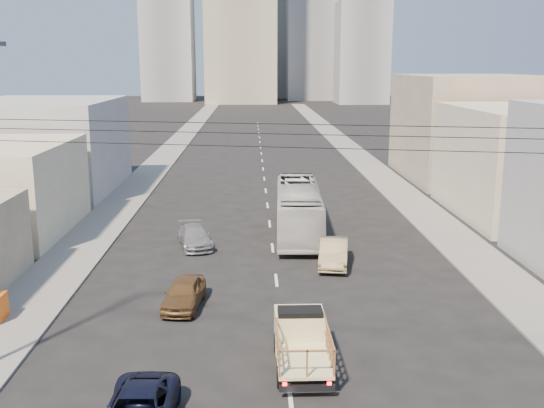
{
  "coord_description": "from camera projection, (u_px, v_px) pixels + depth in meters",
  "views": [
    {
      "loc": [
        -1.27,
        -17.56,
        11.07
      ],
      "look_at": [
        -0.14,
        16.66,
        3.5
      ],
      "focal_mm": 42.0,
      "sensor_mm": 36.0,
      "label": 1
    }
  ],
  "objects": [
    {
      "name": "bldg_left_far",
      "position": [
        45.0,
        146.0,
        56.13
      ],
      "size": [
        12.0,
        16.0,
        8.0
      ],
      "primitive_type": "cube",
      "color": "#99999C",
      "rests_on": "ground"
    },
    {
      "name": "flatbed_pickup",
      "position": [
        302.0,
        338.0,
        23.61
      ],
      "size": [
        1.95,
        4.41,
        1.9
      ],
      "color": "beige",
      "rests_on": "ground"
    },
    {
      "name": "lane_dashes",
      "position": [
        263.0,
        165.0,
        71.28
      ],
      "size": [
        0.15,
        104.0,
        0.01
      ],
      "color": "silver",
      "rests_on": "ground"
    },
    {
      "name": "sedan_tan",
      "position": [
        334.0,
        253.0,
        35.59
      ],
      "size": [
        2.19,
        4.58,
        1.45
      ],
      "primitive_type": "imported",
      "rotation": [
        0.0,
        0.0,
        -0.15
      ],
      "color": "#9D875B",
      "rests_on": "ground"
    },
    {
      "name": "midrise_nw",
      "position": [
        168.0,
        43.0,
        190.72
      ],
      "size": [
        15.0,
        15.0,
        34.0
      ],
      "primitive_type": "cube",
      "color": "gray",
      "rests_on": "ground"
    },
    {
      "name": "sidewalk_right",
      "position": [
        345.0,
        145.0,
        88.24
      ],
      "size": [
        3.5,
        180.0,
        0.12
      ],
      "primitive_type": "cube",
      "color": "slate",
      "rests_on": "ground"
    },
    {
      "name": "sidewalk_left",
      "position": [
        175.0,
        145.0,
        87.49
      ],
      "size": [
        3.5,
        180.0,
        0.12
      ],
      "primitive_type": "cube",
      "color": "slate",
      "rests_on": "ground"
    },
    {
      "name": "sedan_grey",
      "position": [
        195.0,
        236.0,
        39.25
      ],
      "size": [
        2.7,
        4.65,
        1.27
      ],
      "primitive_type": "imported",
      "rotation": [
        0.0,
        0.0,
        0.22
      ],
      "color": "gray",
      "rests_on": "ground"
    },
    {
      "name": "bldg_right_far",
      "position": [
        469.0,
        127.0,
        62.07
      ],
      "size": [
        12.0,
        16.0,
        10.0
      ],
      "primitive_type": "cube",
      "color": "gray",
      "rests_on": "ground"
    },
    {
      "name": "bldg_right_mid",
      "position": [
        534.0,
        162.0,
        46.65
      ],
      "size": [
        11.0,
        14.0,
        8.0
      ],
      "primitive_type": "cube",
      "color": "beige",
      "rests_on": "ground"
    },
    {
      "name": "midrise_east",
      "position": [
        362.0,
        53.0,
        178.53
      ],
      "size": [
        14.0,
        14.0,
        28.0
      ],
      "primitive_type": "cube",
      "color": "gray",
      "rests_on": "ground"
    },
    {
      "name": "overhead_wires",
      "position": [
        293.0,
        135.0,
        19.09
      ],
      "size": [
        23.01,
        5.02,
        0.72
      ],
      "color": "black",
      "rests_on": "ground"
    },
    {
      "name": "midrise_back",
      "position": [
        272.0,
        30.0,
        210.18
      ],
      "size": [
        18.0,
        18.0,
        44.0
      ],
      "primitive_type": "cube",
      "color": "#99999C",
      "rests_on": "ground"
    },
    {
      "name": "city_bus",
      "position": [
        298.0,
        209.0,
        41.95
      ],
      "size": [
        3.31,
        12.04,
        3.32
      ],
      "primitive_type": "imported",
      "rotation": [
        0.0,
        0.0,
        -0.04
      ],
      "color": "beige",
      "rests_on": "ground"
    },
    {
      "name": "midrise_ne",
      "position": [
        313.0,
        34.0,
        196.36
      ],
      "size": [
        16.0,
        16.0,
        40.0
      ],
      "primitive_type": "cube",
      "color": "gray",
      "rests_on": "ground"
    },
    {
      "name": "sedan_brown",
      "position": [
        184.0,
        293.0,
        29.46
      ],
      "size": [
        2.03,
        4.09,
        1.34
      ],
      "primitive_type": "imported",
      "rotation": [
        0.0,
        0.0,
        -0.12
      ],
      "color": "brown",
      "rests_on": "ground"
    }
  ]
}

